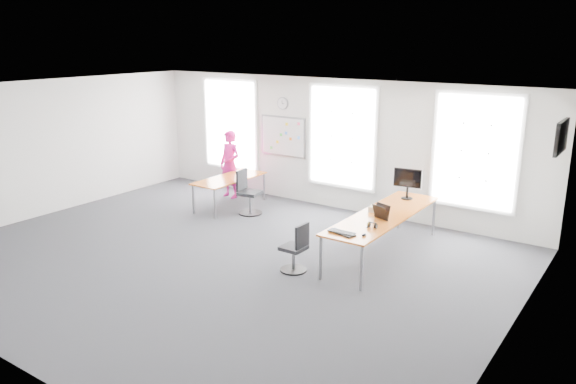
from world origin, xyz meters
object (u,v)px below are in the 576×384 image
Objects in this scene: desk_right at (384,217)px; monitor at (408,181)px; chair_right at (296,250)px; person at (230,164)px; desk_left at (230,180)px; chair_left at (248,195)px; keyboard at (342,233)px; headphones at (372,225)px.

monitor is at bearing 92.58° from desk_right.
person is at bearing -125.83° from chair_right.
chair_right is at bearing -115.66° from monitor.
monitor reaches higher than desk_right.
person is (-4.84, 1.41, 0.10)m from desk_right.
desk_left is 1.91× the size of chair_left.
monitor is (4.79, -0.27, 0.32)m from person.
person reaches higher than monitor.
chair_right is (3.41, -2.29, -0.26)m from desk_left.
keyboard is (4.19, -2.12, 0.16)m from desk_left.
desk_right is 3.76× the size of chair_right.
chair_left is 3.69m from monitor.
desk_left is 0.86m from person.
chair_right is at bearing -126.90° from headphones.
keyboard is (0.78, 0.17, 0.43)m from chair_right.
desk_right is 1.22m from monitor.
desk_right is 5.34× the size of monitor.
person is at bearing 129.53° from desk_left.
desk_left is at bearing -123.06° from chair_right.
desk_left is 4.30m from monitor.
chair_left is at bearing -28.02° from person.
monitor is at bearing -90.80° from chair_left.
monitor reaches higher than headphones.
chair_right is at bearing -152.93° from keyboard.
monitor is (-0.21, 1.95, 0.32)m from headphones.
person is 4.80m from monitor.
chair_left is (-3.63, 0.59, -0.30)m from desk_right.
chair_left is 2.07× the size of keyboard.
chair_left is at bearing 166.04° from keyboard.
monitor reaches higher than desk_left.
chair_left is 1.65× the size of monitor.
desk_left is 4.12m from chair_right.
keyboard is at bearing -94.77° from desk_right.
chair_right is at bearing -30.46° from person.
chair_left is 6.08× the size of headphones.
keyboard is 2.93× the size of headphones.
headphones is at bearing -91.91° from monitor.
person is 5.47m from headphones.
desk_left is 4.74m from headphones.
desk_right is 1.36m from keyboard.
chair_left reaches higher than headphones.
monitor is (0.85, 2.67, 0.78)m from chair_right.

